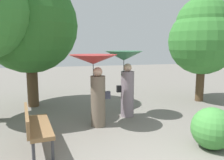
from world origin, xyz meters
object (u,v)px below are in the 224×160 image
Objects in this scene: park_bench at (35,125)px; tree_near_left at (29,18)px; person_left at (95,74)px; person_right at (125,70)px; tree_near_right at (203,36)px.

park_bench is 0.32× the size of tree_near_left.
person_right is (1.02, 0.62, 0.00)m from person_left.
tree_near_right is (6.16, -0.80, -0.56)m from tree_near_left.
park_bench is at bearing 129.05° from person_right.
person_left is 1.20m from person_right.
tree_near_left is at bearing 61.73° from person_right.
person_left is 3.50m from tree_near_left.
person_right is at bearing -52.64° from person_left.
tree_near_left is 1.24× the size of tree_near_right.
person_right reaches higher than park_bench.
tree_near_left is (-0.31, 3.51, 2.54)m from park_bench.
person_left is 0.96× the size of person_right.
tree_near_right is (4.40, 1.72, 1.09)m from person_left.
tree_near_left is (-1.76, 2.53, 1.66)m from person_left.
tree_near_right is at bearing -65.87° from person_right.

